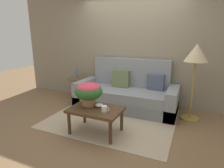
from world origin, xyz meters
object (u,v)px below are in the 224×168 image
Objects in this scene: coffee_table at (96,112)px; potted_plant at (89,91)px; side_table at (76,84)px; snack_bowl at (99,105)px; coffee_mug at (104,109)px; couch at (126,94)px; floor_lamp at (196,57)px; table_vase at (76,74)px.

potted_plant is at bearing 154.56° from coffee_table.
coffee_table is 2.06m from side_table.
side_table is 2.03m from snack_bowl.
snack_bowl is at bearing 140.29° from coffee_mug.
side_table is (-1.50, 0.14, 0.05)m from couch.
side_table is at bearing 175.44° from floor_lamp.
couch reaches higher than snack_bowl.
table_vase is (-1.61, 1.56, 0.16)m from coffee_mug.
table_vase is at bearing 175.23° from floor_lamp.
side_table is 3.02m from floor_lamp.
floor_lamp reaches higher than table_vase.
floor_lamp is 5.72× the size of table_vase.
coffee_table is at bearing -46.56° from table_vase.
couch is 1.53m from table_vase.
side_table is at bearing 135.96° from snack_bowl.
side_table reaches higher than coffee_table.
couch reaches higher than coffee_table.
table_vase is (-1.44, 1.42, 0.17)m from snack_bowl.
side_table is 1.90m from potted_plant.
side_table reaches higher than coffee_mug.
floor_lamp is 2.00m from snack_bowl.
potted_plant is 0.30m from snack_bowl.
floor_lamp is at bearing 35.39° from potted_plant.
couch reaches higher than coffee_mug.
coffee_mug is 2.24m from table_vase.
couch is 1.28m from snack_bowl.
coffee_mug is (0.12, -1.41, 0.17)m from couch.
snack_bowl is (1.46, -1.41, 0.11)m from side_table.
floor_lamp is (1.39, -0.09, 0.91)m from couch.
snack_bowl is (-0.17, 0.14, -0.01)m from coffee_mug.
couch is 1.35m from coffee_table.
potted_plant reaches higher than coffee_mug.
couch is 1.43m from coffee_mug.
snack_bowl is (0.21, -0.01, -0.22)m from potted_plant.
table_vase reaches higher than coffee_table.
couch is 1.34m from potted_plant.
coffee_table is at bearing -93.13° from couch.
side_table is at bearing 136.38° from coffee_mug.
couch is at bearing 176.10° from floor_lamp.
coffee_table is 0.23m from coffee_mug.
couch reaches higher than side_table.
snack_bowl is (-1.43, -1.18, -0.76)m from floor_lamp.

